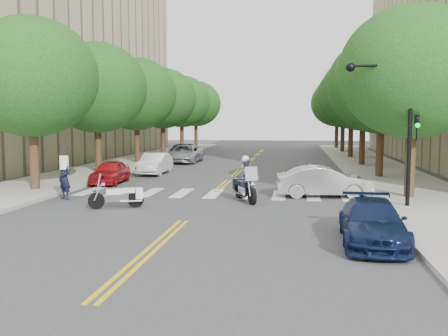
% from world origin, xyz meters
% --- Properties ---
extents(ground, '(140.00, 140.00, 0.00)m').
position_xyz_m(ground, '(0.00, 0.00, 0.00)').
color(ground, '#38383A').
rests_on(ground, ground).
extents(sidewalk_left, '(5.00, 60.00, 0.15)m').
position_xyz_m(sidewalk_left, '(-9.50, 22.00, 0.07)').
color(sidewalk_left, '#9E9991').
rests_on(sidewalk_left, ground).
extents(sidewalk_right, '(5.00, 60.00, 0.15)m').
position_xyz_m(sidewalk_right, '(9.50, 22.00, 0.07)').
color(sidewalk_right, '#9E9991').
rests_on(sidewalk_right, ground).
extents(tree_l_0, '(6.40, 6.40, 8.45)m').
position_xyz_m(tree_l_0, '(-8.80, 6.00, 5.55)').
color(tree_l_0, '#382316').
rests_on(tree_l_0, ground).
extents(tree_l_1, '(6.40, 6.40, 8.45)m').
position_xyz_m(tree_l_1, '(-8.80, 14.00, 5.55)').
color(tree_l_1, '#382316').
rests_on(tree_l_1, ground).
extents(tree_l_2, '(6.40, 6.40, 8.45)m').
position_xyz_m(tree_l_2, '(-8.80, 22.00, 5.55)').
color(tree_l_2, '#382316').
rests_on(tree_l_2, ground).
extents(tree_l_3, '(6.40, 6.40, 8.45)m').
position_xyz_m(tree_l_3, '(-8.80, 30.00, 5.55)').
color(tree_l_3, '#382316').
rests_on(tree_l_3, ground).
extents(tree_l_4, '(6.40, 6.40, 8.45)m').
position_xyz_m(tree_l_4, '(-8.80, 38.00, 5.55)').
color(tree_l_4, '#382316').
rests_on(tree_l_4, ground).
extents(tree_l_5, '(6.40, 6.40, 8.45)m').
position_xyz_m(tree_l_5, '(-8.80, 46.00, 5.55)').
color(tree_l_5, '#382316').
rests_on(tree_l_5, ground).
extents(tree_r_0, '(6.40, 6.40, 8.45)m').
position_xyz_m(tree_r_0, '(8.80, 6.00, 5.55)').
color(tree_r_0, '#382316').
rests_on(tree_r_0, ground).
extents(tree_r_1, '(6.40, 6.40, 8.45)m').
position_xyz_m(tree_r_1, '(8.80, 14.00, 5.55)').
color(tree_r_1, '#382316').
rests_on(tree_r_1, ground).
extents(tree_r_2, '(6.40, 6.40, 8.45)m').
position_xyz_m(tree_r_2, '(8.80, 22.00, 5.55)').
color(tree_r_2, '#382316').
rests_on(tree_r_2, ground).
extents(tree_r_3, '(6.40, 6.40, 8.45)m').
position_xyz_m(tree_r_3, '(8.80, 30.00, 5.55)').
color(tree_r_3, '#382316').
rests_on(tree_r_3, ground).
extents(tree_r_4, '(6.40, 6.40, 8.45)m').
position_xyz_m(tree_r_4, '(8.80, 38.00, 5.55)').
color(tree_r_4, '#382316').
rests_on(tree_r_4, ground).
extents(tree_r_5, '(6.40, 6.40, 8.45)m').
position_xyz_m(tree_r_5, '(8.80, 46.00, 5.55)').
color(tree_r_5, '#382316').
rests_on(tree_r_5, ground).
extents(traffic_signal_pole, '(2.82, 0.42, 6.00)m').
position_xyz_m(traffic_signal_pole, '(7.72, 3.50, 3.72)').
color(traffic_signal_pole, black).
rests_on(traffic_signal_pole, ground).
extents(motorcycle_police, '(1.27, 2.31, 1.99)m').
position_xyz_m(motorcycle_police, '(1.68, 4.55, 0.88)').
color(motorcycle_police, black).
rests_on(motorcycle_police, ground).
extents(motorcycle_parked, '(2.08, 1.11, 1.41)m').
position_xyz_m(motorcycle_parked, '(-3.05, 2.20, 0.49)').
color(motorcycle_parked, black).
rests_on(motorcycle_parked, ground).
extents(officer_standing, '(0.81, 0.73, 1.87)m').
position_xyz_m(officer_standing, '(-6.23, 3.88, 0.93)').
color(officer_standing, black).
rests_on(officer_standing, ground).
extents(convertible, '(4.40, 1.89, 1.41)m').
position_xyz_m(convertible, '(5.12, 6.28, 0.70)').
color(convertible, '#B6B6B8').
rests_on(convertible, ground).
extents(sedan_blue, '(1.89, 4.32, 1.23)m').
position_xyz_m(sedan_blue, '(6.00, -2.35, 0.62)').
color(sedan_blue, '#0E183A').
rests_on(sedan_blue, ground).
extents(parked_car_a, '(1.74, 3.85, 1.28)m').
position_xyz_m(parked_car_a, '(-6.30, 9.50, 0.64)').
color(parked_car_a, '#A61118').
rests_on(parked_car_a, ground).
extents(parked_car_b, '(1.50, 4.18, 1.37)m').
position_xyz_m(parked_car_b, '(-5.20, 14.55, 0.69)').
color(parked_car_b, white).
rests_on(parked_car_b, ground).
extents(parked_car_c, '(2.45, 5.22, 1.44)m').
position_xyz_m(parked_car_c, '(-5.20, 23.50, 0.72)').
color(parked_car_c, gray).
rests_on(parked_car_c, ground).
extents(parked_car_d, '(1.91, 4.60, 1.33)m').
position_xyz_m(parked_car_d, '(-6.30, 26.42, 0.66)').
color(parked_car_d, black).
rests_on(parked_car_d, ground).
extents(parked_car_e, '(1.80, 3.98, 1.33)m').
position_xyz_m(parked_car_e, '(-6.30, 29.50, 0.66)').
color(parked_car_e, '#AAA9AF').
rests_on(parked_car_e, ground).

